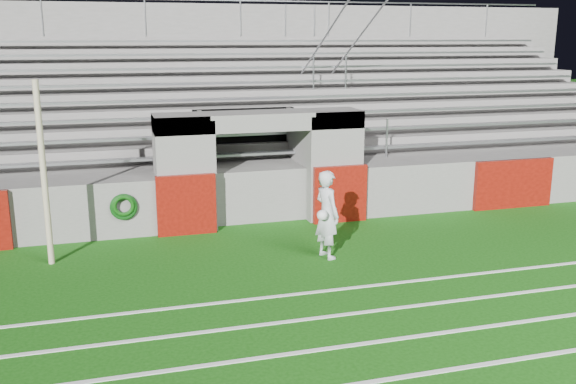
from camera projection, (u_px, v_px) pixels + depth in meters
name	position (u px, v px, depth m)	size (l,w,h in m)	color
ground	(304.00, 272.00, 11.98)	(90.00, 90.00, 0.00)	#134C0C
field_post	(44.00, 174.00, 12.01)	(0.12, 0.12, 3.53)	#BFB18E
stadium_structure	(225.00, 133.00, 19.08)	(26.00, 8.48, 5.42)	slate
goalkeeper_with_ball	(327.00, 214.00, 12.58)	(0.59, 0.74, 1.76)	silver
hose_coil	(124.00, 207.00, 13.71)	(0.59, 0.15, 0.59)	#0C3C0E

